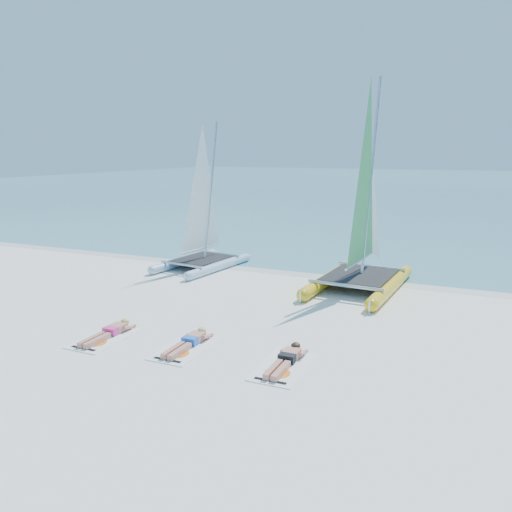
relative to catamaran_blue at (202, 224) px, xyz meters
The scene contains 11 objects.
ground 6.48m from the catamaran_blue, 49.22° to the right, with size 140.00×140.00×0.00m, color white.
sea 58.45m from the catamaran_blue, 86.00° to the left, with size 140.00×115.00×0.01m, color #79C9CA.
wet_sand_strip 4.51m from the catamaran_blue, 10.81° to the left, with size 140.00×1.40×0.01m, color silver.
catamaran_blue is the anchor object (origin of this frame).
catamaran_yellow 6.51m from the catamaran_blue, ahead, with size 2.97×5.84×7.33m.
towel_a 8.19m from the catamaran_blue, 78.19° to the right, with size 1.00×1.85×0.02m, color white.
sunbather_a 7.98m from the catamaran_blue, 77.90° to the right, with size 0.37×1.73×0.26m.
towel_b 8.68m from the catamaran_blue, 63.22° to the right, with size 1.00×1.85×0.02m, color white.
sunbather_b 8.49m from the catamaran_blue, 62.62° to the right, with size 0.37×1.73×0.26m.
towel_c 10.06m from the catamaran_blue, 50.28° to the right, with size 1.00×1.85×0.02m, color white.
sunbather_c 9.90m from the catamaran_blue, 49.56° to the right, with size 0.37×1.73×0.26m.
Camera 1 is at (5.78, -12.37, 4.60)m, focal length 35.00 mm.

